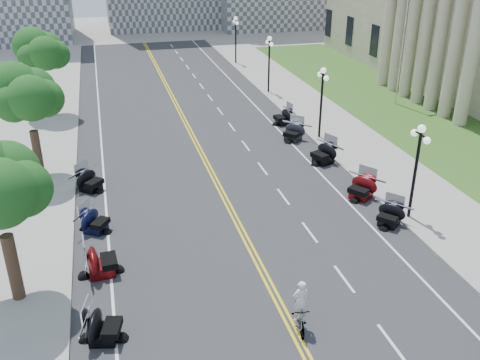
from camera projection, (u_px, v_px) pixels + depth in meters
ground at (273, 291)px, 21.99m from camera, size 160.00×160.00×0.00m
road at (219, 188)px, 30.74m from camera, size 16.00×90.00×0.01m
centerline_yellow_a at (217, 188)px, 30.71m from camera, size 0.12×90.00×0.00m
centerline_yellow_b at (221, 187)px, 30.77m from camera, size 0.12×90.00×0.00m
edge_line_north at (323, 176)px, 32.21m from camera, size 0.12×90.00×0.00m
edge_line_south at (106, 201)px, 29.27m from camera, size 0.12×90.00×0.00m
lane_dash_5 at (391, 342)px, 19.21m from camera, size 0.12×2.00×0.00m
lane_dash_6 at (344, 279)px, 22.72m from camera, size 0.12×2.00×0.00m
lane_dash_7 at (310, 232)px, 26.22m from camera, size 0.12×2.00×0.00m
lane_dash_8 at (283, 197)px, 29.72m from camera, size 0.12×2.00×0.00m
lane_dash_9 at (262, 168)px, 33.23m from camera, size 0.12×2.00×0.00m
lane_dash_10 at (246, 146)px, 36.73m from camera, size 0.12×2.00×0.00m
lane_dash_11 at (232, 127)px, 40.23m from camera, size 0.12×2.00×0.00m
lane_dash_12 at (220, 111)px, 43.73m from camera, size 0.12×2.00×0.00m
lane_dash_13 at (210, 98)px, 47.24m from camera, size 0.12×2.00×0.00m
lane_dash_14 at (201, 86)px, 50.74m from camera, size 0.12×2.00×0.00m
lane_dash_15 at (194, 76)px, 54.24m from camera, size 0.12×2.00×0.00m
lane_dash_16 at (187, 67)px, 57.75m from camera, size 0.12×2.00×0.00m
lane_dash_17 at (182, 59)px, 61.25m from camera, size 0.12×2.00×0.00m
lane_dash_18 at (176, 52)px, 64.75m from camera, size 0.12×2.00×0.00m
lane_dash_19 at (172, 46)px, 68.26m from camera, size 0.12×2.00×0.00m
sidewalk_north at (384, 168)px, 33.12m from camera, size 5.00×90.00×0.15m
sidewalk_south at (26, 209)px, 28.31m from camera, size 5.00×90.00×0.15m
lawn at (415, 119)px, 41.74m from camera, size 9.00×60.00×0.10m
street_lamp_2 at (415, 173)px, 26.36m from camera, size 0.50×1.20×4.90m
street_lamp_3 at (321, 103)px, 36.87m from camera, size 0.50×1.20×4.90m
street_lamp_4 at (269, 65)px, 47.38m from camera, size 0.50×1.20×4.90m
street_lamp_5 at (236, 40)px, 57.88m from camera, size 0.50×1.20×4.90m
flagpole at (403, 45)px, 43.26m from camera, size 1.10×0.20×10.00m
tree_3 at (28, 101)px, 29.94m from camera, size 4.80×4.80×9.20m
tree_4 at (43, 57)px, 40.45m from camera, size 4.80×4.80×9.20m
motorcycle_n_6 at (390, 214)px, 26.61m from camera, size 2.49×2.49×1.24m
motorcycle_n_7 at (362, 187)px, 29.29m from camera, size 2.74×2.74×1.38m
motorcycle_n_8 at (324, 153)px, 33.73m from camera, size 2.65×2.65×1.43m
motorcycle_n_9 at (293, 131)px, 37.39m from camera, size 2.75×2.75×1.36m
motorcycle_n_10 at (283, 116)px, 40.52m from camera, size 2.10×2.10×1.32m
motorcycle_s_5 at (103, 325)px, 19.09m from camera, size 2.31×2.31×1.33m
motorcycle_s_6 at (101, 259)px, 22.76m from camera, size 2.23×2.23×1.46m
motorcycle_s_7 at (95, 220)px, 26.06m from camera, size 2.50×2.50×1.27m
motorcycle_s_8 at (90, 180)px, 30.18m from camera, size 2.67×2.67×1.32m
bicycle at (300, 316)px, 19.71m from camera, size 0.85×1.93×1.12m
cyclist_rider at (301, 284)px, 19.10m from camera, size 0.64×0.42×1.74m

